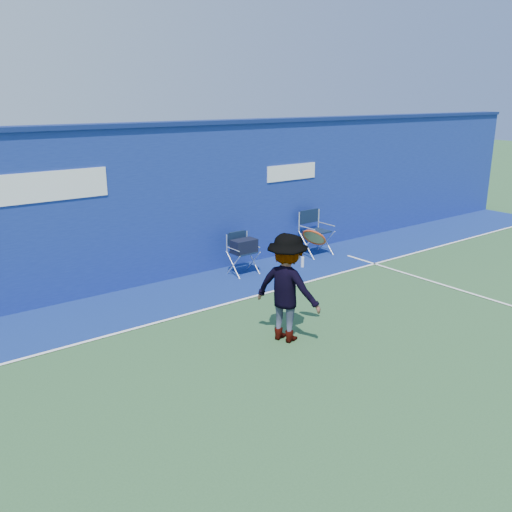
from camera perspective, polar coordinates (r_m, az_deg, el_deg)
ground at (r=7.09m, az=8.01°, el=-13.70°), size 80.00×80.00×0.00m
stadium_wall at (r=10.62m, az=-11.95°, el=5.30°), size 24.00×0.50×3.08m
out_of_bounds_strip at (r=10.09m, az=-8.70°, el=-4.26°), size 24.00×1.80×0.01m
court_lines at (r=7.46m, az=4.69°, el=-11.85°), size 24.00×12.00×0.01m
directors_chair_left at (r=11.14m, az=-1.37°, el=-0.09°), size 0.51×0.47×0.86m
directors_chair_right at (r=12.59m, az=6.31°, el=1.55°), size 0.61×0.55×1.02m
water_bottle at (r=11.68m, az=4.91°, el=-0.65°), size 0.07×0.07×0.23m
tennis_player at (r=8.03m, az=3.32°, el=-3.33°), size 1.06×1.21×1.70m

